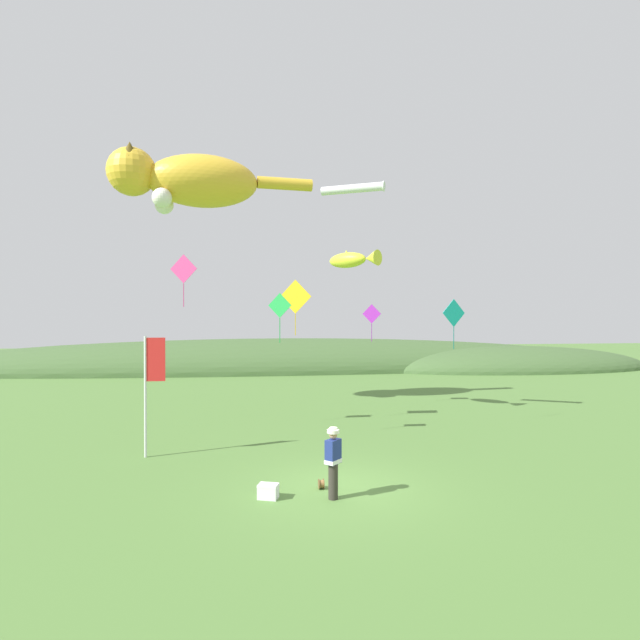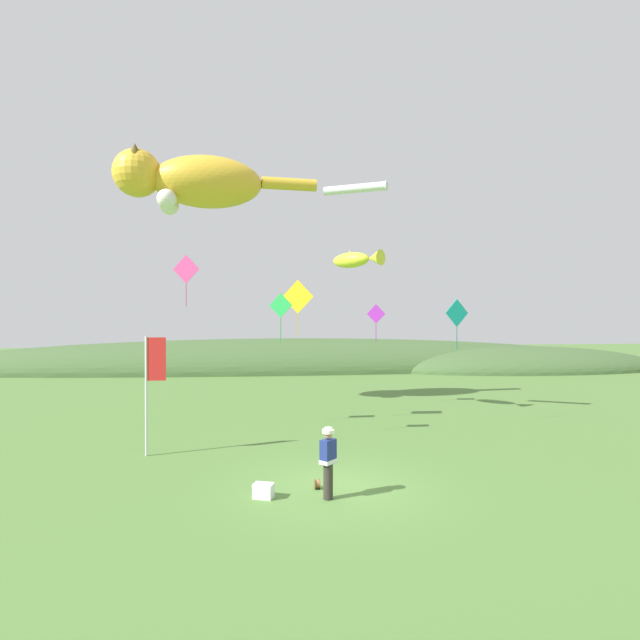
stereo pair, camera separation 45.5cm
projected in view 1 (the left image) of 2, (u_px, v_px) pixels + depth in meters
The scene contains 14 objects.
ground_plane at pixel (341, 490), 13.01m from camera, with size 120.00×120.00×0.00m, color #517A38.
distant_hill_ridge at pixel (326, 369), 42.29m from camera, with size 62.76×12.58×5.13m.
festival_attendant at pixel (333, 461), 12.33m from camera, with size 0.48×0.48×1.77m.
kite_spool at pixel (321, 484), 13.06m from camera, with size 0.14×0.26×0.26m.
picnic_cooler at pixel (268, 491), 12.36m from camera, with size 0.57×0.47×0.36m.
festival_banner_pole at pixel (151, 378), 15.96m from camera, with size 0.66×0.08×3.88m.
kite_giant_cat at pixel (188, 181), 23.64m from camera, with size 9.64×3.22×2.93m.
kite_fish_windsock at pixel (353, 260), 22.40m from camera, with size 2.30×2.44×0.81m.
kite_tube_streamer at pixel (353, 189), 20.98m from camera, with size 2.62×1.59×0.44m.
kite_diamond_violet at pixel (372, 314), 24.73m from camera, with size 0.82×0.52×1.86m.
kite_diamond_green at pixel (280, 306), 17.96m from camera, with size 0.82×0.41×1.80m.
kite_diamond_pink at pixel (184, 269), 19.00m from camera, with size 1.04×0.39×2.01m.
kite_diamond_teal at pixel (454, 314), 20.19m from camera, with size 1.09×0.37×2.04m.
kite_diamond_gold at pixel (295, 297), 20.57m from camera, with size 1.27×0.64×2.31m.
Camera 1 is at (-2.36, -12.76, 4.56)m, focal length 28.00 mm.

